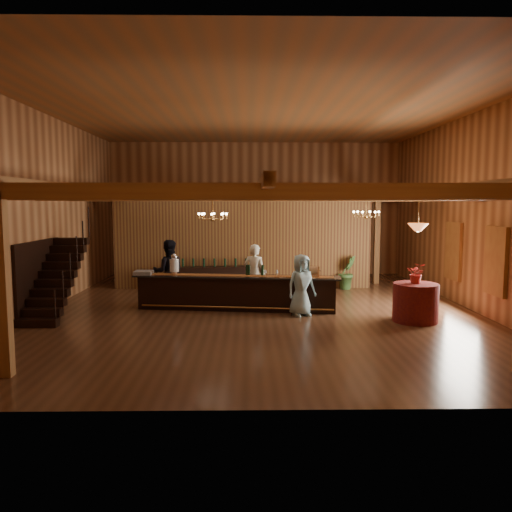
{
  "coord_description": "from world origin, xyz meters",
  "views": [
    {
      "loc": [
        -0.31,
        -13.98,
        3.0
      ],
      "look_at": [
        -0.08,
        0.3,
        1.48
      ],
      "focal_mm": 35.0,
      "sensor_mm": 36.0,
      "label": 1
    }
  ],
  "objects_px": {
    "raffle_drum": "(313,271)",
    "staff_second": "(169,272)",
    "backbar_shelf": "(220,278)",
    "round_table": "(415,303)",
    "bartender": "(255,275)",
    "chandelier_left": "(213,216)",
    "chandelier_right": "(366,214)",
    "tasting_bar": "(236,292)",
    "guest": "(301,285)",
    "pendant_lamp": "(418,227)",
    "floor_plant": "(347,272)",
    "beverage_dispenser": "(174,264)"
  },
  "relations": [
    {
      "from": "staff_second",
      "to": "guest",
      "type": "bearing_deg",
      "value": 145.37
    },
    {
      "from": "backbar_shelf",
      "to": "round_table",
      "type": "relative_size",
      "value": 2.6
    },
    {
      "from": "staff_second",
      "to": "backbar_shelf",
      "type": "bearing_deg",
      "value": -132.53
    },
    {
      "from": "tasting_bar",
      "to": "bartender",
      "type": "distance_m",
      "value": 0.93
    },
    {
      "from": "tasting_bar",
      "to": "round_table",
      "type": "xyz_separation_m",
      "value": [
        4.58,
        -1.5,
        -0.0
      ]
    },
    {
      "from": "round_table",
      "to": "floor_plant",
      "type": "bearing_deg",
      "value": 99.12
    },
    {
      "from": "tasting_bar",
      "to": "guest",
      "type": "relative_size",
      "value": 3.55
    },
    {
      "from": "chandelier_right",
      "to": "bartender",
      "type": "relative_size",
      "value": 0.44
    },
    {
      "from": "raffle_drum",
      "to": "pendant_lamp",
      "type": "xyz_separation_m",
      "value": [
        2.46,
        -1.17,
        1.26
      ]
    },
    {
      "from": "raffle_drum",
      "to": "chandelier_right",
      "type": "xyz_separation_m",
      "value": [
        1.81,
        1.61,
        1.54
      ]
    },
    {
      "from": "tasting_bar",
      "to": "bartender",
      "type": "height_order",
      "value": "bartender"
    },
    {
      "from": "tasting_bar",
      "to": "guest",
      "type": "height_order",
      "value": "guest"
    },
    {
      "from": "chandelier_left",
      "to": "staff_second",
      "type": "height_order",
      "value": "chandelier_left"
    },
    {
      "from": "bartender",
      "to": "floor_plant",
      "type": "relative_size",
      "value": 1.52
    },
    {
      "from": "round_table",
      "to": "pendant_lamp",
      "type": "distance_m",
      "value": 1.91
    },
    {
      "from": "tasting_bar",
      "to": "backbar_shelf",
      "type": "bearing_deg",
      "value": 109.12
    },
    {
      "from": "chandelier_left",
      "to": "chandelier_right",
      "type": "distance_m",
      "value": 4.74
    },
    {
      "from": "chandelier_left",
      "to": "chandelier_right",
      "type": "xyz_separation_m",
      "value": [
        4.58,
        1.22,
        0.03
      ]
    },
    {
      "from": "raffle_drum",
      "to": "bartender",
      "type": "height_order",
      "value": "bartender"
    },
    {
      "from": "tasting_bar",
      "to": "chandelier_left",
      "type": "relative_size",
      "value": 7.33
    },
    {
      "from": "guest",
      "to": "raffle_drum",
      "type": "bearing_deg",
      "value": 26.06
    },
    {
      "from": "chandelier_left",
      "to": "staff_second",
      "type": "bearing_deg",
      "value": 149.74
    },
    {
      "from": "backbar_shelf",
      "to": "tasting_bar",
      "type": "bearing_deg",
      "value": -87.11
    },
    {
      "from": "chandelier_left",
      "to": "guest",
      "type": "relative_size",
      "value": 0.48
    },
    {
      "from": "round_table",
      "to": "staff_second",
      "type": "xyz_separation_m",
      "value": [
        -6.62,
        2.37,
        0.47
      ]
    },
    {
      "from": "round_table",
      "to": "bartender",
      "type": "distance_m",
      "value": 4.61
    },
    {
      "from": "tasting_bar",
      "to": "chandelier_right",
      "type": "bearing_deg",
      "value": 25.69
    },
    {
      "from": "backbar_shelf",
      "to": "bartender",
      "type": "relative_size",
      "value": 1.62
    },
    {
      "from": "guest",
      "to": "floor_plant",
      "type": "bearing_deg",
      "value": 39.97
    },
    {
      "from": "chandelier_right",
      "to": "guest",
      "type": "distance_m",
      "value": 3.52
    },
    {
      "from": "round_table",
      "to": "bartender",
      "type": "relative_size",
      "value": 0.62
    },
    {
      "from": "round_table",
      "to": "raffle_drum",
      "type": "bearing_deg",
      "value": 154.61
    },
    {
      "from": "staff_second",
      "to": "raffle_drum",
      "type": "bearing_deg",
      "value": 152.57
    },
    {
      "from": "backbar_shelf",
      "to": "staff_second",
      "type": "xyz_separation_m",
      "value": [
        -1.4,
        -2.3,
        0.55
      ]
    },
    {
      "from": "round_table",
      "to": "guest",
      "type": "height_order",
      "value": "guest"
    },
    {
      "from": "backbar_shelf",
      "to": "pendant_lamp",
      "type": "height_order",
      "value": "pendant_lamp"
    },
    {
      "from": "raffle_drum",
      "to": "guest",
      "type": "bearing_deg",
      "value": -130.48
    },
    {
      "from": "backbar_shelf",
      "to": "round_table",
      "type": "bearing_deg",
      "value": -50.35
    },
    {
      "from": "beverage_dispenser",
      "to": "pendant_lamp",
      "type": "bearing_deg",
      "value": -15.7
    },
    {
      "from": "raffle_drum",
      "to": "guest",
      "type": "relative_size",
      "value": 0.21
    },
    {
      "from": "raffle_drum",
      "to": "chandelier_right",
      "type": "distance_m",
      "value": 2.87
    },
    {
      "from": "raffle_drum",
      "to": "staff_second",
      "type": "distance_m",
      "value": 4.34
    },
    {
      "from": "chandelier_left",
      "to": "beverage_dispenser",
      "type": "bearing_deg",
      "value": 168.73
    },
    {
      "from": "bartender",
      "to": "backbar_shelf",
      "type": "bearing_deg",
      "value": -45.87
    },
    {
      "from": "round_table",
      "to": "beverage_dispenser",
      "type": "bearing_deg",
      "value": 164.3
    },
    {
      "from": "beverage_dispenser",
      "to": "raffle_drum",
      "type": "bearing_deg",
      "value": -9.03
    },
    {
      "from": "staff_second",
      "to": "bartender",
      "type": "bearing_deg",
      "value": 163.63
    },
    {
      "from": "chandelier_left",
      "to": "floor_plant",
      "type": "xyz_separation_m",
      "value": [
        4.45,
        3.27,
        -2.05
      ]
    },
    {
      "from": "raffle_drum",
      "to": "staff_second",
      "type": "bearing_deg",
      "value": 163.84
    },
    {
      "from": "floor_plant",
      "to": "round_table",
      "type": "bearing_deg",
      "value": -80.88
    }
  ]
}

